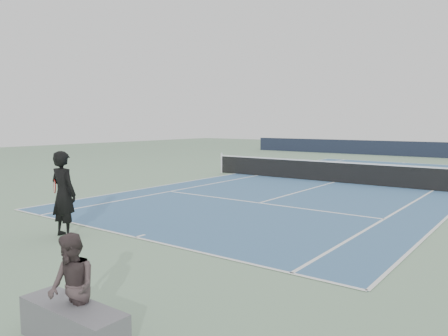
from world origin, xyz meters
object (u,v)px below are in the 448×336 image
Objects in this scene: tennis_net at (335,171)px; tennis_ball at (65,239)px; spectator_bench at (72,305)px; tennis_player at (64,194)px.

tennis_ball is at bearing -95.10° from tennis_net.
tennis_net is at bearing 101.35° from spectator_bench.
spectator_bench is (3.15, -15.71, -0.01)m from tennis_net.
tennis_net is at bearing 84.90° from tennis_ball.
tennis_net is 13.05m from tennis_ball.
tennis_ball is at bearing -34.56° from tennis_player.
tennis_net is 187.19× the size of tennis_ball.
tennis_player is (-1.49, -12.77, 0.52)m from tennis_net.
tennis_ball is (0.33, -0.23, -0.99)m from tennis_player.
tennis_ball is at bearing 147.82° from spectator_bench.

